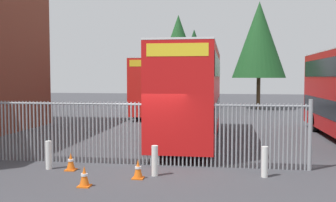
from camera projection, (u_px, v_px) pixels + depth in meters
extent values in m
plane|color=#3D3D42|center=(179.00, 133.00, 21.50)|extent=(100.00, 100.00, 0.00)
cylinder|color=gray|center=(2.00, 130.00, 14.37)|extent=(0.06, 0.06, 2.20)
cylinder|color=gray|center=(6.00, 131.00, 14.35)|extent=(0.06, 0.06, 2.20)
cylinder|color=gray|center=(9.00, 131.00, 14.33)|extent=(0.06, 0.06, 2.20)
cylinder|color=gray|center=(13.00, 131.00, 14.31)|extent=(0.06, 0.06, 2.20)
cylinder|color=gray|center=(16.00, 131.00, 14.29)|extent=(0.06, 0.06, 2.20)
cylinder|color=gray|center=(20.00, 131.00, 14.27)|extent=(0.06, 0.06, 2.20)
cylinder|color=gray|center=(23.00, 131.00, 14.25)|extent=(0.06, 0.06, 2.20)
cylinder|color=gray|center=(27.00, 131.00, 14.22)|extent=(0.06, 0.06, 2.20)
cylinder|color=gray|center=(31.00, 131.00, 14.20)|extent=(0.06, 0.06, 2.20)
cylinder|color=gray|center=(34.00, 131.00, 14.18)|extent=(0.06, 0.06, 2.20)
cylinder|color=gray|center=(38.00, 131.00, 14.16)|extent=(0.06, 0.06, 2.20)
cylinder|color=gray|center=(41.00, 131.00, 14.14)|extent=(0.06, 0.06, 2.20)
cylinder|color=gray|center=(45.00, 131.00, 14.12)|extent=(0.06, 0.06, 2.20)
cylinder|color=gray|center=(49.00, 132.00, 14.10)|extent=(0.06, 0.06, 2.20)
cylinder|color=gray|center=(52.00, 132.00, 14.08)|extent=(0.06, 0.06, 2.20)
cylinder|color=gray|center=(56.00, 132.00, 14.06)|extent=(0.06, 0.06, 2.20)
cylinder|color=gray|center=(60.00, 132.00, 14.04)|extent=(0.06, 0.06, 2.20)
cylinder|color=gray|center=(63.00, 132.00, 14.02)|extent=(0.06, 0.06, 2.20)
cylinder|color=gray|center=(67.00, 132.00, 14.00)|extent=(0.06, 0.06, 2.20)
cylinder|color=gray|center=(71.00, 132.00, 13.98)|extent=(0.06, 0.06, 2.20)
cylinder|color=gray|center=(74.00, 132.00, 13.95)|extent=(0.06, 0.06, 2.20)
cylinder|color=gray|center=(78.00, 132.00, 13.93)|extent=(0.06, 0.06, 2.20)
cylinder|color=gray|center=(82.00, 132.00, 13.91)|extent=(0.06, 0.06, 2.20)
cylinder|color=gray|center=(86.00, 132.00, 13.89)|extent=(0.06, 0.06, 2.20)
cylinder|color=gray|center=(89.00, 132.00, 13.87)|extent=(0.06, 0.06, 2.20)
cylinder|color=gray|center=(93.00, 133.00, 13.85)|extent=(0.06, 0.06, 2.20)
cylinder|color=gray|center=(97.00, 133.00, 13.83)|extent=(0.06, 0.06, 2.20)
cylinder|color=gray|center=(101.00, 133.00, 13.81)|extent=(0.06, 0.06, 2.20)
cylinder|color=gray|center=(104.00, 133.00, 13.79)|extent=(0.06, 0.06, 2.20)
cylinder|color=gray|center=(108.00, 133.00, 13.77)|extent=(0.06, 0.06, 2.20)
cylinder|color=gray|center=(112.00, 133.00, 13.75)|extent=(0.06, 0.06, 2.20)
cylinder|color=gray|center=(116.00, 133.00, 13.73)|extent=(0.06, 0.06, 2.20)
cylinder|color=gray|center=(120.00, 133.00, 13.70)|extent=(0.06, 0.06, 2.20)
cylinder|color=gray|center=(124.00, 133.00, 13.68)|extent=(0.06, 0.06, 2.20)
cylinder|color=gray|center=(127.00, 133.00, 13.66)|extent=(0.06, 0.06, 2.20)
cylinder|color=gray|center=(131.00, 133.00, 13.64)|extent=(0.06, 0.06, 2.20)
cylinder|color=gray|center=(135.00, 133.00, 13.62)|extent=(0.06, 0.06, 2.20)
cylinder|color=gray|center=(139.00, 134.00, 13.60)|extent=(0.06, 0.06, 2.20)
cylinder|color=gray|center=(143.00, 134.00, 13.58)|extent=(0.06, 0.06, 2.20)
cylinder|color=gray|center=(147.00, 134.00, 13.56)|extent=(0.06, 0.06, 2.20)
cylinder|color=gray|center=(151.00, 134.00, 13.54)|extent=(0.06, 0.06, 2.20)
cylinder|color=gray|center=(155.00, 134.00, 13.52)|extent=(0.06, 0.06, 2.20)
cylinder|color=gray|center=(159.00, 134.00, 13.50)|extent=(0.06, 0.06, 2.20)
cylinder|color=gray|center=(163.00, 134.00, 13.48)|extent=(0.06, 0.06, 2.20)
cylinder|color=gray|center=(167.00, 134.00, 13.46)|extent=(0.06, 0.06, 2.20)
cylinder|color=gray|center=(171.00, 134.00, 13.43)|extent=(0.06, 0.06, 2.20)
cylinder|color=gray|center=(175.00, 134.00, 13.41)|extent=(0.06, 0.06, 2.20)
cylinder|color=gray|center=(179.00, 134.00, 13.39)|extent=(0.06, 0.06, 2.20)
cylinder|color=gray|center=(183.00, 134.00, 13.37)|extent=(0.06, 0.06, 2.20)
cylinder|color=gray|center=(187.00, 135.00, 13.35)|extent=(0.06, 0.06, 2.20)
cylinder|color=gray|center=(191.00, 135.00, 13.33)|extent=(0.06, 0.06, 2.20)
cylinder|color=gray|center=(195.00, 135.00, 13.31)|extent=(0.06, 0.06, 2.20)
cylinder|color=gray|center=(199.00, 135.00, 13.29)|extent=(0.06, 0.06, 2.20)
cylinder|color=gray|center=(203.00, 135.00, 13.27)|extent=(0.06, 0.06, 2.20)
cylinder|color=gray|center=(207.00, 135.00, 13.25)|extent=(0.06, 0.06, 2.20)
cylinder|color=gray|center=(211.00, 135.00, 13.23)|extent=(0.06, 0.06, 2.20)
cylinder|color=gray|center=(216.00, 135.00, 13.21)|extent=(0.06, 0.06, 2.20)
cylinder|color=gray|center=(220.00, 135.00, 13.19)|extent=(0.06, 0.06, 2.20)
cylinder|color=gray|center=(224.00, 135.00, 13.16)|extent=(0.06, 0.06, 2.20)
cylinder|color=gray|center=(228.00, 135.00, 13.14)|extent=(0.06, 0.06, 2.20)
cylinder|color=gray|center=(232.00, 136.00, 13.12)|extent=(0.06, 0.06, 2.20)
cylinder|color=gray|center=(236.00, 136.00, 13.10)|extent=(0.06, 0.06, 2.20)
cylinder|color=gray|center=(241.00, 136.00, 13.08)|extent=(0.06, 0.06, 2.20)
cylinder|color=gray|center=(245.00, 136.00, 13.06)|extent=(0.06, 0.06, 2.20)
cylinder|color=gray|center=(249.00, 136.00, 13.04)|extent=(0.06, 0.06, 2.20)
cylinder|color=gray|center=(253.00, 136.00, 13.02)|extent=(0.06, 0.06, 2.20)
cylinder|color=gray|center=(258.00, 136.00, 13.00)|extent=(0.06, 0.06, 2.20)
cylinder|color=gray|center=(262.00, 136.00, 12.98)|extent=(0.06, 0.06, 2.20)
cylinder|color=gray|center=(266.00, 136.00, 12.96)|extent=(0.06, 0.06, 2.20)
cylinder|color=gray|center=(271.00, 136.00, 12.94)|extent=(0.06, 0.06, 2.20)
cylinder|color=gray|center=(275.00, 137.00, 12.91)|extent=(0.06, 0.06, 2.20)
cylinder|color=gray|center=(279.00, 137.00, 12.89)|extent=(0.06, 0.06, 2.20)
cylinder|color=gray|center=(284.00, 137.00, 12.87)|extent=(0.06, 0.06, 2.20)
cylinder|color=gray|center=(288.00, 137.00, 12.85)|extent=(0.06, 0.06, 2.20)
cylinder|color=gray|center=(292.00, 137.00, 12.83)|extent=(0.06, 0.06, 2.20)
cylinder|color=gray|center=(297.00, 137.00, 12.81)|extent=(0.06, 0.06, 2.20)
cylinder|color=gray|center=(301.00, 137.00, 12.79)|extent=(0.06, 0.06, 2.20)
cylinder|color=gray|center=(306.00, 137.00, 12.77)|extent=(0.06, 0.06, 2.20)
cylinder|color=gray|center=(310.00, 137.00, 12.75)|extent=(0.06, 0.06, 2.20)
cylinder|color=gray|center=(114.00, 104.00, 13.67)|extent=(13.30, 0.07, 0.07)
cylinder|color=gray|center=(310.00, 135.00, 12.74)|extent=(0.14, 0.14, 2.35)
cube|color=red|center=(191.00, 92.00, 18.60)|extent=(2.50, 10.80, 4.00)
cube|color=black|center=(191.00, 109.00, 18.65)|extent=(2.54, 10.37, 0.90)
cube|color=black|center=(191.00, 67.00, 18.52)|extent=(2.54, 10.37, 0.90)
cube|color=yellow|center=(177.00, 50.00, 13.21)|extent=(2.12, 0.12, 0.44)
cube|color=silver|center=(191.00, 50.00, 18.47)|extent=(2.50, 10.80, 0.08)
cylinder|color=black|center=(156.00, 141.00, 15.57)|extent=(0.30, 1.04, 1.04)
cylinder|color=black|center=(211.00, 142.00, 15.24)|extent=(0.30, 1.04, 1.04)
cylinder|color=black|center=(176.00, 123.00, 21.80)|extent=(0.30, 1.04, 1.04)
cylinder|color=black|center=(216.00, 123.00, 21.48)|extent=(0.30, 1.04, 1.04)
cylinder|color=black|center=(315.00, 122.00, 21.87)|extent=(0.30, 1.04, 1.04)
cube|color=red|center=(159.00, 86.00, 31.43)|extent=(2.50, 10.80, 4.00)
cube|color=black|center=(159.00, 96.00, 31.48)|extent=(2.54, 10.37, 0.90)
cube|color=black|center=(159.00, 71.00, 31.35)|extent=(2.54, 10.37, 0.90)
cube|color=yellow|center=(145.00, 63.00, 26.05)|extent=(2.12, 0.12, 0.44)
cube|color=silver|center=(159.00, 61.00, 31.30)|extent=(2.50, 10.80, 0.08)
cylinder|color=black|center=(136.00, 112.00, 28.40)|extent=(0.30, 1.04, 1.04)
cylinder|color=black|center=(166.00, 112.00, 28.07)|extent=(0.30, 1.04, 1.04)
cylinder|color=black|center=(152.00, 106.00, 34.64)|extent=(0.30, 1.04, 1.04)
cylinder|color=black|center=(177.00, 106.00, 34.31)|extent=(0.30, 1.04, 1.04)
cylinder|color=silver|center=(49.00, 155.00, 12.97)|extent=(0.20, 0.20, 0.95)
cylinder|color=silver|center=(155.00, 161.00, 12.08)|extent=(0.20, 0.20, 0.95)
cylinder|color=silver|center=(265.00, 162.00, 11.92)|extent=(0.20, 0.20, 0.95)
cube|color=orange|center=(71.00, 170.00, 12.82)|extent=(0.34, 0.34, 0.04)
cone|color=orange|center=(71.00, 161.00, 12.80)|extent=(0.28, 0.28, 0.55)
cylinder|color=white|center=(71.00, 160.00, 12.80)|extent=(0.19, 0.19, 0.07)
cube|color=orange|center=(84.00, 186.00, 10.91)|extent=(0.34, 0.34, 0.04)
cone|color=orange|center=(84.00, 176.00, 10.89)|extent=(0.28, 0.28, 0.55)
cylinder|color=white|center=(84.00, 175.00, 10.89)|extent=(0.19, 0.19, 0.07)
cube|color=orange|center=(138.00, 178.00, 11.77)|extent=(0.34, 0.34, 0.04)
cone|color=orange|center=(138.00, 168.00, 11.76)|extent=(0.28, 0.28, 0.55)
cylinder|color=white|center=(138.00, 167.00, 11.75)|extent=(0.19, 0.19, 0.07)
cylinder|color=#4C3823|center=(258.00, 93.00, 37.16)|extent=(0.36, 0.36, 2.99)
cone|color=#19471E|center=(259.00, 40.00, 36.85)|extent=(5.05, 5.05, 7.21)
cylinder|color=#4C3823|center=(194.00, 96.00, 41.38)|extent=(0.36, 0.36, 2.09)
cone|color=#143819|center=(194.00, 58.00, 41.13)|extent=(4.20, 4.20, 6.00)
cylinder|color=#4C3823|center=(178.00, 97.00, 36.31)|extent=(0.36, 0.36, 2.45)
cone|color=#19471E|center=(178.00, 49.00, 36.03)|extent=(4.45, 4.45, 6.35)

